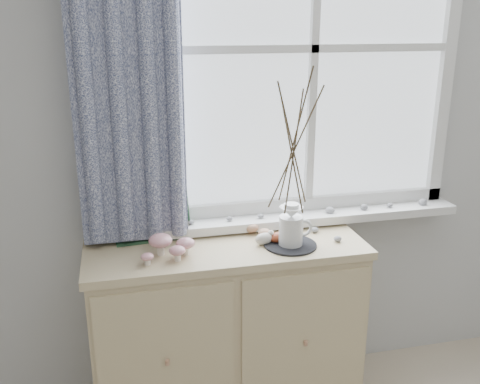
{
  "coord_description": "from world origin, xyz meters",
  "views": [
    {
      "loc": [
        -0.58,
        -0.32,
        1.77
      ],
      "look_at": [
        -0.1,
        1.7,
        1.1
      ],
      "focal_mm": 40.0,
      "sensor_mm": 36.0,
      "label": 1
    }
  ],
  "objects_px": {
    "toadstool_cluster": "(169,245)",
    "sideboard": "(227,331)",
    "twig_pitcher": "(294,145)",
    "botanical_book": "(152,213)"
  },
  "relations": [
    {
      "from": "botanical_book",
      "to": "toadstool_cluster",
      "type": "relative_size",
      "value": 1.66
    },
    {
      "from": "botanical_book",
      "to": "twig_pitcher",
      "type": "bearing_deg",
      "value": -23.11
    },
    {
      "from": "sideboard",
      "to": "twig_pitcher",
      "type": "distance_m",
      "value": 0.91
    },
    {
      "from": "botanical_book",
      "to": "toadstool_cluster",
      "type": "xyz_separation_m",
      "value": [
        0.05,
        -0.17,
        -0.08
      ]
    },
    {
      "from": "toadstool_cluster",
      "to": "twig_pitcher",
      "type": "xyz_separation_m",
      "value": [
        0.52,
        -0.01,
        0.39
      ]
    },
    {
      "from": "toadstool_cluster",
      "to": "twig_pitcher",
      "type": "height_order",
      "value": "twig_pitcher"
    },
    {
      "from": "botanical_book",
      "to": "toadstool_cluster",
      "type": "height_order",
      "value": "botanical_book"
    },
    {
      "from": "toadstool_cluster",
      "to": "twig_pitcher",
      "type": "bearing_deg",
      "value": -1.24
    },
    {
      "from": "toadstool_cluster",
      "to": "sideboard",
      "type": "bearing_deg",
      "value": 13.31
    },
    {
      "from": "sideboard",
      "to": "toadstool_cluster",
      "type": "relative_size",
      "value": 5.36
    }
  ]
}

